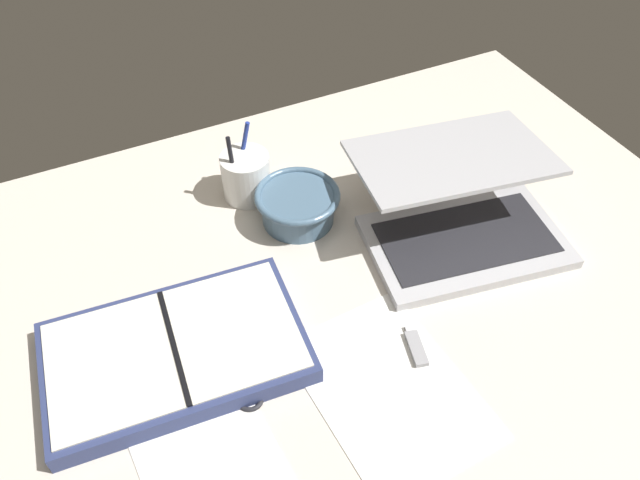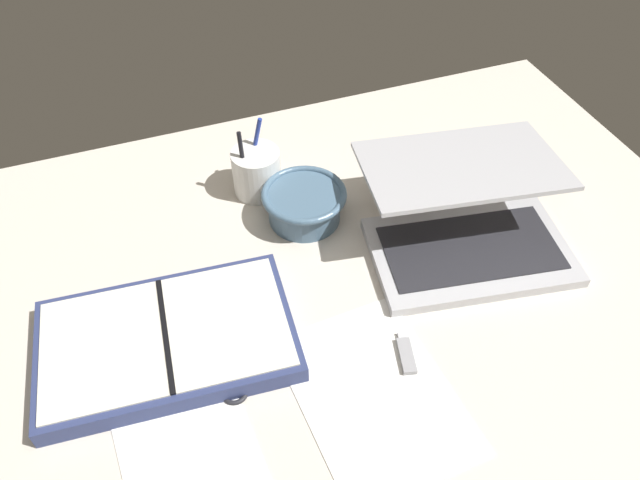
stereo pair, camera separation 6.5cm
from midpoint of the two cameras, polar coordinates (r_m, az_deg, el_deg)
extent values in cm
cube|color=beige|center=(102.57, -0.75, -4.52)|extent=(140.00, 100.00, 2.00)
cube|color=#B7B7BC|center=(109.23, 11.46, -0.19)|extent=(35.95, 25.84, 1.80)
cube|color=#232328|center=(108.51, 11.54, 0.18)|extent=(31.10, 19.46, 0.24)
cube|color=#B7B7BC|center=(107.85, 10.26, 7.44)|extent=(35.95, 25.83, 2.73)
cube|color=navy|center=(107.55, 10.36, 7.26)|extent=(33.00, 23.32, 2.06)
cylinder|color=slate|center=(110.52, -3.73, 2.94)|extent=(12.81, 12.81, 5.72)
torus|color=slate|center=(108.59, -3.81, 4.04)|extent=(15.07, 15.07, 1.21)
cylinder|color=white|center=(115.50, -8.37, 5.75)|extent=(8.94, 8.94, 8.81)
cylinder|color=black|center=(112.77, -9.61, 6.43)|extent=(1.00, 1.83, 12.93)
cylinder|color=#233899|center=(115.35, -8.73, 7.76)|extent=(3.77, 1.38, 13.27)
cube|color=navy|center=(95.18, -14.99, -9.98)|extent=(38.88, 25.68, 3.18)
cube|color=silver|center=(94.62, -20.56, -10.73)|extent=(18.86, 22.06, 0.30)
cube|color=silver|center=(93.80, -9.82, -7.93)|extent=(18.86, 22.06, 0.30)
cube|color=black|center=(93.66, -15.21, -9.33)|extent=(2.42, 20.77, 0.30)
cube|color=#B7B7BC|center=(93.27, -7.11, -10.85)|extent=(7.76, 8.86, 0.30)
cube|color=#B7B7BC|center=(93.52, -7.09, -10.95)|extent=(10.06, 5.68, 0.30)
torus|color=#232328|center=(90.47, -8.53, -14.29)|extent=(3.90, 3.90, 0.70)
torus|color=#232328|center=(91.46, -10.00, -13.57)|extent=(3.90, 3.90, 0.70)
cube|color=white|center=(90.88, 4.26, -13.46)|extent=(22.54, 30.20, 0.16)
cube|color=white|center=(88.22, -12.66, -18.42)|extent=(18.75, 24.48, 0.16)
cube|color=#99999E|center=(94.35, 6.84, -9.93)|extent=(3.42, 6.31, 1.00)
cube|color=silver|center=(96.27, 6.24, -8.20)|extent=(1.46, 1.46, 0.60)
camera|label=1|loc=(0.03, -91.88, -1.95)|focal=35.00mm
camera|label=2|loc=(0.03, 88.12, 1.95)|focal=35.00mm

